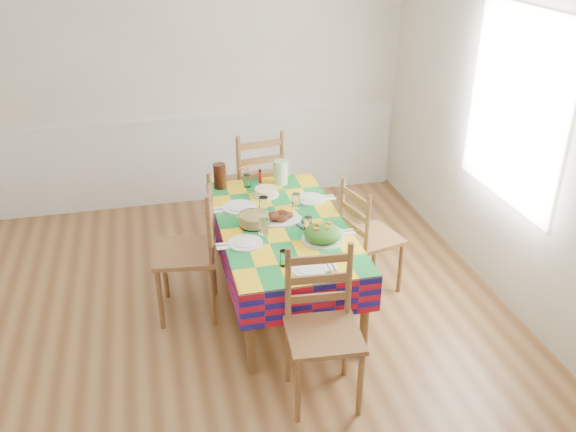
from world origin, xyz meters
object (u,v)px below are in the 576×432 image
at_px(meat_platter, 280,217).
at_px(dining_table, 282,231).
at_px(green_pitcher, 281,172).
at_px(chair_left, 192,252).
at_px(tea_pitcher, 220,176).
at_px(chair_right, 367,238).
at_px(chair_near, 322,330).
at_px(chair_far, 256,184).

bearing_deg(meat_platter, dining_table, -79.74).
relative_size(meat_platter, green_pitcher, 1.62).
distance_m(green_pitcher, chair_left, 1.13).
bearing_deg(tea_pitcher, green_pitcher, -3.51).
distance_m(meat_platter, chair_right, 0.74).
bearing_deg(dining_table, chair_left, -179.43).
relative_size(green_pitcher, chair_left, 0.19).
xyz_separation_m(chair_near, chair_far, (0.00, 2.17, 0.03)).
bearing_deg(green_pitcher, chair_far, 111.32).
bearing_deg(chair_left, dining_table, 98.50).
bearing_deg(meat_platter, chair_right, -3.80).
height_order(chair_left, chair_right, chair_left).
height_order(green_pitcher, chair_left, chair_left).
relative_size(dining_table, tea_pitcher, 8.23).
xyz_separation_m(green_pitcher, chair_left, (-0.84, -0.71, -0.26)).
bearing_deg(chair_right, chair_left, 76.11).
bearing_deg(chair_far, chair_right, 114.22).
height_order(meat_platter, green_pitcher, green_pitcher).
distance_m(tea_pitcher, chair_left, 0.85).
bearing_deg(chair_near, tea_pitcher, 105.91).
bearing_deg(chair_far, chair_left, 49.97).
xyz_separation_m(chair_near, chair_left, (-0.69, 1.08, 0.03)).
height_order(dining_table, chair_near, chair_near).
xyz_separation_m(dining_table, tea_pitcher, (-0.36, 0.74, 0.18)).
distance_m(dining_table, tea_pitcher, 0.84).
bearing_deg(tea_pitcher, meat_platter, -63.32).
xyz_separation_m(tea_pitcher, chair_near, (0.36, -1.82, -0.29)).
relative_size(chair_left, chair_right, 1.13).
xyz_separation_m(dining_table, chair_near, (0.00, -1.09, -0.11)).
bearing_deg(chair_near, green_pitcher, 89.89).
distance_m(chair_near, chair_left, 1.28).
relative_size(meat_platter, chair_near, 0.33).
bearing_deg(chair_left, green_pitcher, 138.48).
bearing_deg(chair_left, chair_far, 155.64).
bearing_deg(chair_left, chair_near, 40.38).
bearing_deg(chair_near, meat_platter, 95.16).
xyz_separation_m(dining_table, chair_right, (0.69, -0.01, -0.14)).
distance_m(green_pitcher, tea_pitcher, 0.51).
height_order(meat_platter, chair_right, chair_right).
height_order(dining_table, tea_pitcher, tea_pitcher).
height_order(meat_platter, chair_far, chair_far).
xyz_separation_m(tea_pitcher, chair_right, (1.05, -0.75, -0.32)).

